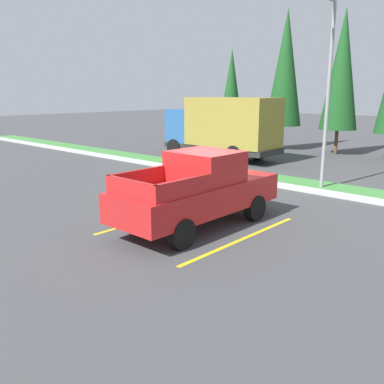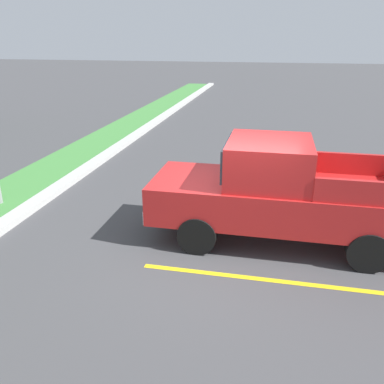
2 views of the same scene
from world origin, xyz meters
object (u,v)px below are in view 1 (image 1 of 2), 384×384
Objects in this scene: street_light at (327,83)px; cypress_tree_center at (342,70)px; cargo_truck_distant at (223,126)px; pickup_truck_main at (199,190)px; cypress_tree_leftmost at (231,89)px; cypress_tree_left_inner at (286,68)px.

street_light is 10.08m from cypress_tree_center.
cargo_truck_distant is 8.50m from street_light.
pickup_truck_main is 0.77× the size of cargo_truck_distant.
pickup_truck_main is at bearing -54.78° from cargo_truck_distant.
street_light is at bearing -24.34° from cargo_truck_distant.
street_light is at bearing 86.41° from pickup_truck_main.
cypress_tree_leftmost is (-11.30, 9.13, -0.13)m from street_light.
cargo_truck_distant is at bearing 125.22° from pickup_truck_main.
cargo_truck_distant is 7.84m from cypress_tree_center.
cargo_truck_distant reaches higher than pickup_truck_main.
cypress_tree_left_inner is at bearing 0.72° from cypress_tree_leftmost.
cypress_tree_leftmost is at bearing -178.00° from cypress_tree_center.
cargo_truck_distant is 0.98× the size of street_light.
cypress_tree_center is at bearing 2.00° from cypress_tree_leftmost.
pickup_truck_main is 16.79m from cypress_tree_center.
street_light is (0.42, 6.63, 2.98)m from pickup_truck_main.
pickup_truck_main is 0.60× the size of cypress_tree_left_inner.
cypress_tree_center is (3.97, 6.01, 3.09)m from cargo_truck_distant.
cypress_tree_left_inner is (4.20, 0.05, 1.27)m from cypress_tree_leftmost.
cypress_tree_left_inner reaches higher than cypress_tree_center.
pickup_truck_main is 17.66m from cypress_tree_left_inner.
cypress_tree_leftmost is (-10.89, 15.76, 2.84)m from pickup_truck_main.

